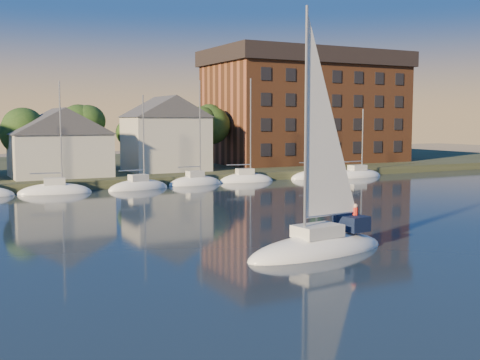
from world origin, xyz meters
TOP-DOWN VIEW (x-y plane):
  - shoreline_land at (0.00, 75.00)m, footprint 160.00×50.00m
  - wooden_dock at (0.00, 52.00)m, footprint 120.00×3.00m
  - clubhouse_centre at (-6.00, 57.00)m, footprint 11.55×8.40m
  - clubhouse_east at (8.00, 59.00)m, footprint 10.50×8.40m
  - condo_block at (34.00, 64.95)m, footprint 31.00×17.00m
  - tree_line at (2.00, 63.00)m, footprint 93.40×5.40m
  - moored_fleet at (-4.00, 49.00)m, footprint 79.50×2.40m
  - hero_sailboat at (0.11, 12.53)m, footprint 10.04×4.31m

SIDE VIEW (x-z plane):
  - shoreline_land at x=0.00m, z-range -1.00..1.00m
  - wooden_dock at x=0.00m, z-range -0.50..0.50m
  - moored_fleet at x=-4.00m, z-range -5.93..6.12m
  - hero_sailboat at x=0.11m, z-range -6.89..8.13m
  - clubhouse_centre at x=-6.00m, z-range 1.09..9.17m
  - clubhouse_east at x=8.00m, z-range 1.10..10.90m
  - tree_line at x=2.00m, z-range 2.73..11.63m
  - condo_block at x=34.00m, z-range 1.09..18.49m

